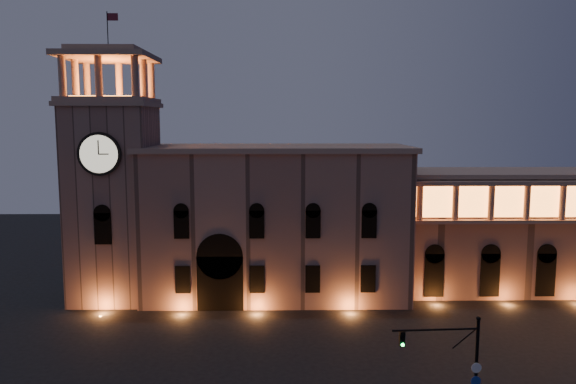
# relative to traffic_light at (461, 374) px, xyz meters

# --- Properties ---
(ground) EXTENTS (160.00, 160.00, 0.00)m
(ground) POSITION_rel_traffic_light_xyz_m (-10.14, 8.63, -4.26)
(ground) COLOR black
(ground) RESTS_ON ground
(government_building) EXTENTS (30.80, 12.80, 17.60)m
(government_building) POSITION_rel_traffic_light_xyz_m (-12.21, 30.56, 4.51)
(government_building) COLOR #8E685D
(government_building) RESTS_ON ground
(clock_tower) EXTENTS (9.80, 9.80, 32.40)m
(clock_tower) POSITION_rel_traffic_light_xyz_m (-30.64, 29.60, 8.24)
(clock_tower) COLOR #8E685D
(clock_tower) RESTS_ON ground
(colonnade_wing) EXTENTS (40.60, 11.50, 14.50)m
(colonnade_wing) POSITION_rel_traffic_light_xyz_m (21.86, 32.55, 3.07)
(colonnade_wing) COLOR #896257
(colonnade_wing) RESTS_ON ground
(traffic_light) EXTENTS (5.91, 0.81, 8.11)m
(traffic_light) POSITION_rel_traffic_light_xyz_m (0.00, 0.00, 0.00)
(traffic_light) COLOR black
(traffic_light) RESTS_ON ground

